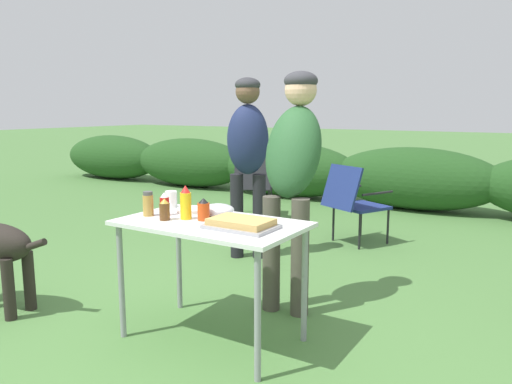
{
  "coord_description": "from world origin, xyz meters",
  "views": [
    {
      "loc": [
        1.74,
        -2.32,
        1.4
      ],
      "look_at": [
        0.14,
        0.28,
        0.89
      ],
      "focal_mm": 35.0,
      "sensor_mm": 36.0,
      "label": 1
    }
  ],
  "objects_px": {
    "paper_cup_stack": "(171,199)",
    "mustard_bottle": "(186,203)",
    "hot_sauce_bottle": "(204,210)",
    "beer_bottle": "(165,210)",
    "food_tray": "(241,224)",
    "folding_table": "(211,234)",
    "standing_person_in_dark_puffer": "(293,163)",
    "mixing_bowl": "(218,210)",
    "camp_chair_green_behind_table": "(353,200)",
    "camp_chair_near_hedge": "(254,182)",
    "spice_jar": "(148,204)",
    "plate_stack": "(192,210)",
    "standing_person_in_red_jacket": "(248,149)",
    "ketchup_bottle": "(165,204)"
  },
  "relations": [
    {
      "from": "hot_sauce_bottle",
      "to": "beer_bottle",
      "type": "distance_m",
      "value": 0.24
    },
    {
      "from": "folding_table",
      "to": "standing_person_in_dark_puffer",
      "type": "distance_m",
      "value": 0.82
    },
    {
      "from": "beer_bottle",
      "to": "ketchup_bottle",
      "type": "bearing_deg",
      "value": 131.86
    },
    {
      "from": "mustard_bottle",
      "to": "standing_person_in_red_jacket",
      "type": "distance_m",
      "value": 1.69
    },
    {
      "from": "plate_stack",
      "to": "hot_sauce_bottle",
      "type": "height_order",
      "value": "hot_sauce_bottle"
    },
    {
      "from": "ketchup_bottle",
      "to": "beer_bottle",
      "type": "height_order",
      "value": "ketchup_bottle"
    },
    {
      "from": "mixing_bowl",
      "to": "standing_person_in_red_jacket",
      "type": "distance_m",
      "value": 1.58
    },
    {
      "from": "camp_chair_green_behind_table",
      "to": "camp_chair_near_hedge",
      "type": "distance_m",
      "value": 1.65
    },
    {
      "from": "standing_person_in_red_jacket",
      "to": "ketchup_bottle",
      "type": "bearing_deg",
      "value": -104.18
    },
    {
      "from": "standing_person_in_red_jacket",
      "to": "camp_chair_green_behind_table",
      "type": "height_order",
      "value": "standing_person_in_red_jacket"
    },
    {
      "from": "paper_cup_stack",
      "to": "mustard_bottle",
      "type": "xyz_separation_m",
      "value": [
        0.31,
        -0.22,
        0.04
      ]
    },
    {
      "from": "standing_person_in_red_jacket",
      "to": "paper_cup_stack",
      "type": "bearing_deg",
      "value": -107.22
    },
    {
      "from": "food_tray",
      "to": "ketchup_bottle",
      "type": "distance_m",
      "value": 0.61
    },
    {
      "from": "mixing_bowl",
      "to": "paper_cup_stack",
      "type": "distance_m",
      "value": 0.42
    },
    {
      "from": "folding_table",
      "to": "spice_jar",
      "type": "bearing_deg",
      "value": -170.29
    },
    {
      "from": "spice_jar",
      "to": "beer_bottle",
      "type": "xyz_separation_m",
      "value": [
        0.17,
        -0.04,
        -0.01
      ]
    },
    {
      "from": "food_tray",
      "to": "hot_sauce_bottle",
      "type": "distance_m",
      "value": 0.31
    },
    {
      "from": "paper_cup_stack",
      "to": "mustard_bottle",
      "type": "distance_m",
      "value": 0.38
    },
    {
      "from": "hot_sauce_bottle",
      "to": "camp_chair_green_behind_table",
      "type": "height_order",
      "value": "hot_sauce_bottle"
    },
    {
      "from": "food_tray",
      "to": "mustard_bottle",
      "type": "xyz_separation_m",
      "value": [
        -0.42,
        0.03,
        0.07
      ]
    },
    {
      "from": "mustard_bottle",
      "to": "camp_chair_green_behind_table",
      "type": "relative_size",
      "value": 0.25
    },
    {
      "from": "spice_jar",
      "to": "beer_bottle",
      "type": "height_order",
      "value": "spice_jar"
    },
    {
      "from": "standing_person_in_dark_puffer",
      "to": "food_tray",
      "type": "bearing_deg",
      "value": -90.0
    },
    {
      "from": "mixing_bowl",
      "to": "hot_sauce_bottle",
      "type": "distance_m",
      "value": 0.15
    },
    {
      "from": "plate_stack",
      "to": "camp_chair_near_hedge",
      "type": "distance_m",
      "value": 3.23
    },
    {
      "from": "beer_bottle",
      "to": "standing_person_in_dark_puffer",
      "type": "bearing_deg",
      "value": 62.22
    },
    {
      "from": "paper_cup_stack",
      "to": "spice_jar",
      "type": "xyz_separation_m",
      "value": [
        0.05,
        -0.27,
        0.02
      ]
    },
    {
      "from": "mixing_bowl",
      "to": "hot_sauce_bottle",
      "type": "xyz_separation_m",
      "value": [
        0.0,
        -0.15,
        0.03
      ]
    },
    {
      "from": "food_tray",
      "to": "standing_person_in_red_jacket",
      "type": "distance_m",
      "value": 1.9
    },
    {
      "from": "mixing_bowl",
      "to": "beer_bottle",
      "type": "distance_m",
      "value": 0.33
    },
    {
      "from": "ketchup_bottle",
      "to": "camp_chair_near_hedge",
      "type": "distance_m",
      "value": 3.36
    },
    {
      "from": "folding_table",
      "to": "camp_chair_green_behind_table",
      "type": "height_order",
      "value": "camp_chair_green_behind_table"
    },
    {
      "from": "mixing_bowl",
      "to": "hot_sauce_bottle",
      "type": "height_order",
      "value": "hot_sauce_bottle"
    },
    {
      "from": "paper_cup_stack",
      "to": "beer_bottle",
      "type": "distance_m",
      "value": 0.38
    },
    {
      "from": "beer_bottle",
      "to": "standing_person_in_red_jacket",
      "type": "relative_size",
      "value": 0.08
    },
    {
      "from": "plate_stack",
      "to": "standing_person_in_dark_puffer",
      "type": "distance_m",
      "value": 0.76
    },
    {
      "from": "beer_bottle",
      "to": "standing_person_in_red_jacket",
      "type": "bearing_deg",
      "value": 105.85
    },
    {
      "from": "camp_chair_near_hedge",
      "to": "mustard_bottle",
      "type": "bearing_deg",
      "value": -90.72
    },
    {
      "from": "spice_jar",
      "to": "camp_chair_near_hedge",
      "type": "distance_m",
      "value": 3.39
    },
    {
      "from": "ketchup_bottle",
      "to": "camp_chair_green_behind_table",
      "type": "height_order",
      "value": "ketchup_bottle"
    },
    {
      "from": "spice_jar",
      "to": "camp_chair_green_behind_table",
      "type": "xyz_separation_m",
      "value": [
        0.37,
        2.61,
        -0.35
      ]
    },
    {
      "from": "food_tray",
      "to": "mixing_bowl",
      "type": "height_order",
      "value": "mixing_bowl"
    },
    {
      "from": "beer_bottle",
      "to": "mustard_bottle",
      "type": "distance_m",
      "value": 0.13
    },
    {
      "from": "ketchup_bottle",
      "to": "mustard_bottle",
      "type": "bearing_deg",
      "value": -5.05
    },
    {
      "from": "plate_stack",
      "to": "standing_person_in_red_jacket",
      "type": "relative_size",
      "value": 0.12
    },
    {
      "from": "spice_jar",
      "to": "ketchup_bottle",
      "type": "distance_m",
      "value": 0.1
    },
    {
      "from": "mustard_bottle",
      "to": "camp_chair_near_hedge",
      "type": "relative_size",
      "value": 0.25
    },
    {
      "from": "folding_table",
      "to": "paper_cup_stack",
      "type": "height_order",
      "value": "paper_cup_stack"
    },
    {
      "from": "mustard_bottle",
      "to": "standing_person_in_dark_puffer",
      "type": "xyz_separation_m",
      "value": [
        0.34,
        0.74,
        0.19
      ]
    },
    {
      "from": "paper_cup_stack",
      "to": "spice_jar",
      "type": "distance_m",
      "value": 0.28
    }
  ]
}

